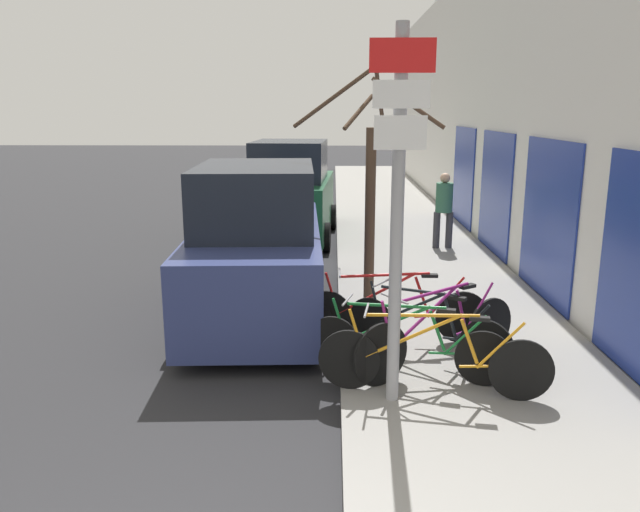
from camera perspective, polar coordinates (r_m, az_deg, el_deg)
ground_plane at (r=14.26m, az=-2.46°, el=0.96°), size 80.00×80.00×0.00m
sidewalk_curb at (r=17.05m, az=6.91°, el=3.17°), size 3.20×32.00×0.15m
building_facade at (r=16.96m, az=13.30°, el=13.55°), size 0.23×32.00×6.50m
signpost at (r=5.99m, az=7.10°, el=4.57°), size 0.60×0.15×3.66m
bicycle_0 at (r=6.59m, az=10.34°, el=-9.28°), size 2.38×0.50×0.90m
bicycle_1 at (r=6.97m, az=7.87°, el=-8.06°), size 2.21×0.71×0.85m
bicycle_2 at (r=7.22m, az=10.81°, el=-7.08°), size 1.98×1.33×0.96m
bicycle_3 at (r=7.48m, az=9.62°, el=-6.61°), size 1.79×1.17×0.86m
bicycle_4 at (r=7.94m, az=6.77°, el=-5.14°), size 2.39×0.44×0.93m
parked_car_0 at (r=9.27m, az=-5.71°, el=0.68°), size 2.20×4.86×2.27m
parked_car_1 at (r=14.79m, az=-2.68°, el=5.55°), size 2.17×4.32×2.33m
pedestrian_near at (r=13.43m, az=11.26°, el=4.60°), size 0.42×0.35×1.60m
street_tree at (r=9.25m, az=4.56°, el=5.98°), size 2.19×1.63×3.79m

